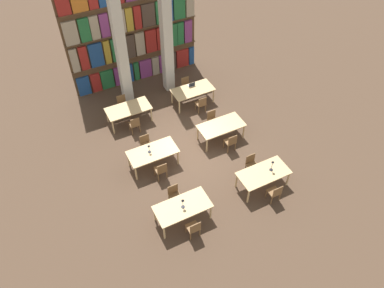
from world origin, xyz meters
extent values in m
plane|color=#4C3828|center=(0.00, 0.00, 0.00)|extent=(40.00, 40.00, 0.00)
cube|color=brown|center=(0.00, 5.77, 2.75)|extent=(6.39, 0.06, 5.50)
cube|color=brown|center=(0.00, 5.77, 0.01)|extent=(6.39, 0.35, 0.03)
cube|color=navy|center=(-2.80, 5.74, 0.53)|extent=(0.59, 0.20, 1.01)
cube|color=maroon|center=(-2.20, 5.74, 0.53)|extent=(0.46, 0.20, 1.01)
cube|color=#236B38|center=(-1.63, 5.74, 0.53)|extent=(0.62, 0.20, 1.01)
cube|color=#84387A|center=(-0.99, 5.74, 0.53)|extent=(0.52, 0.20, 1.01)
cube|color=navy|center=(-0.50, 5.74, 0.53)|extent=(0.40, 0.20, 1.01)
cube|color=#236B38|center=(-0.10, 5.74, 0.53)|extent=(0.25, 0.20, 1.01)
cube|color=#84387A|center=(0.40, 5.74, 0.53)|extent=(0.62, 0.20, 1.01)
cube|color=tan|center=(0.94, 5.74, 0.53)|extent=(0.36, 0.20, 1.01)
cube|color=#84387A|center=(1.47, 5.74, 0.53)|extent=(0.63, 0.20, 1.01)
cube|color=#47382D|center=(1.95, 5.74, 0.53)|extent=(0.27, 0.20, 1.01)
cube|color=maroon|center=(2.48, 5.74, 0.53)|extent=(0.68, 0.20, 1.01)
cube|color=navy|center=(3.01, 5.74, 0.53)|extent=(0.28, 0.20, 1.01)
cube|color=brown|center=(0.00, 5.77, 1.39)|extent=(6.39, 0.35, 0.03)
cube|color=tan|center=(-2.93, 5.74, 2.00)|extent=(0.34, 0.20, 1.18)
cube|color=maroon|center=(-2.50, 5.74, 2.00)|extent=(0.38, 0.20, 1.18)
cube|color=navy|center=(-1.91, 5.74, 2.00)|extent=(0.63, 0.20, 1.18)
cube|color=#B7932D|center=(-1.38, 5.74, 2.00)|extent=(0.29, 0.20, 1.18)
cube|color=#236B38|center=(-0.88, 5.74, 2.00)|extent=(0.58, 0.20, 1.18)
cube|color=#47382D|center=(-0.29, 5.74, 2.00)|extent=(0.53, 0.20, 1.18)
cube|color=tan|center=(0.24, 5.74, 2.00)|extent=(0.44, 0.20, 1.18)
cube|color=maroon|center=(0.81, 5.74, 2.00)|extent=(0.54, 0.20, 1.18)
cube|color=maroon|center=(1.44, 5.74, 2.00)|extent=(0.63, 0.20, 1.18)
cube|color=#236B38|center=(2.01, 5.74, 2.00)|extent=(0.40, 0.20, 1.18)
cube|color=#236B38|center=(2.40, 5.74, 2.00)|extent=(0.33, 0.20, 1.18)
cube|color=#84387A|center=(2.82, 5.74, 2.00)|extent=(0.40, 0.20, 1.18)
cube|color=brown|center=(0.00, 5.77, 2.77)|extent=(6.39, 0.35, 0.03)
cube|color=tan|center=(-2.79, 5.74, 3.33)|extent=(0.61, 0.20, 1.09)
cube|color=#236B38|center=(-2.19, 5.74, 3.33)|extent=(0.47, 0.20, 1.09)
cube|color=tan|center=(-1.74, 5.74, 3.33)|extent=(0.38, 0.20, 1.09)
cube|color=#84387A|center=(-1.29, 5.74, 3.33)|extent=(0.40, 0.20, 1.09)
cube|color=tan|center=(-0.68, 5.74, 3.33)|extent=(0.70, 0.20, 1.09)
cube|color=#B7932D|center=(-0.14, 5.74, 3.33)|extent=(0.32, 0.20, 1.09)
cube|color=maroon|center=(0.27, 5.74, 3.33)|extent=(0.33, 0.20, 1.09)
cube|color=#47382D|center=(0.79, 5.74, 3.33)|extent=(0.63, 0.20, 1.09)
cube|color=#236B38|center=(1.34, 5.74, 3.33)|extent=(0.35, 0.20, 1.09)
cube|color=navy|center=(1.80, 5.74, 3.33)|extent=(0.46, 0.20, 1.09)
cube|color=#236B38|center=(2.37, 5.74, 3.33)|extent=(0.58, 0.20, 1.09)
cube|color=tan|center=(2.94, 5.74, 3.33)|extent=(0.42, 0.20, 1.09)
cube|color=brown|center=(0.00, 5.77, 4.14)|extent=(6.39, 0.35, 0.03)
cube|color=maroon|center=(-2.82, 5.74, 4.65)|extent=(0.55, 0.20, 0.99)
cube|color=orange|center=(-2.15, 5.74, 4.65)|extent=(0.66, 0.20, 0.99)
cube|color=beige|center=(-1.08, 4.36, 3.00)|extent=(0.45, 0.45, 6.00)
cube|color=beige|center=(1.08, 4.36, 3.00)|extent=(0.45, 0.45, 6.00)
cube|color=tan|center=(-1.68, -2.86, 0.76)|extent=(1.95, 0.98, 0.04)
cylinder|color=tan|center=(-2.58, -3.28, 0.37)|extent=(0.07, 0.07, 0.74)
cylinder|color=tan|center=(-0.79, -3.28, 0.37)|extent=(0.07, 0.07, 0.74)
cylinder|color=tan|center=(-2.58, -2.45, 0.37)|extent=(0.07, 0.07, 0.74)
cylinder|color=tan|center=(-0.79, -2.45, 0.37)|extent=(0.07, 0.07, 0.74)
cylinder|color=brown|center=(-1.82, -3.41, 0.21)|extent=(0.04, 0.04, 0.42)
cylinder|color=brown|center=(-1.46, -3.41, 0.21)|extent=(0.04, 0.04, 0.42)
cylinder|color=brown|center=(-1.82, -3.75, 0.21)|extent=(0.04, 0.04, 0.42)
cylinder|color=brown|center=(-1.46, -3.75, 0.21)|extent=(0.04, 0.04, 0.42)
cube|color=brown|center=(-1.64, -3.58, 0.44)|extent=(0.42, 0.40, 0.04)
cube|color=brown|center=(-1.64, -3.76, 0.67)|extent=(0.40, 0.03, 0.42)
cylinder|color=brown|center=(-1.46, -2.32, 0.21)|extent=(0.04, 0.04, 0.42)
cylinder|color=brown|center=(-1.82, -2.32, 0.21)|extent=(0.04, 0.04, 0.42)
cylinder|color=brown|center=(-1.46, -1.98, 0.21)|extent=(0.04, 0.04, 0.42)
cylinder|color=brown|center=(-1.82, -1.98, 0.21)|extent=(0.04, 0.04, 0.42)
cube|color=brown|center=(-1.64, -2.15, 0.44)|extent=(0.42, 0.40, 0.04)
cube|color=brown|center=(-1.64, -1.97, 0.67)|extent=(0.40, 0.03, 0.42)
cylinder|color=#232328|center=(-1.68, -2.89, 0.79)|extent=(0.14, 0.14, 0.01)
cylinder|color=#232328|center=(-1.68, -2.89, 0.97)|extent=(0.02, 0.02, 0.35)
cone|color=#232328|center=(-1.68, -2.89, 1.18)|extent=(0.11, 0.11, 0.07)
cube|color=tan|center=(1.67, -2.89, 0.76)|extent=(1.95, 0.98, 0.04)
cylinder|color=tan|center=(0.78, -3.30, 0.37)|extent=(0.07, 0.07, 0.74)
cylinder|color=tan|center=(2.57, -3.30, 0.37)|extent=(0.07, 0.07, 0.74)
cylinder|color=tan|center=(0.78, -2.48, 0.37)|extent=(0.07, 0.07, 0.74)
cylinder|color=tan|center=(2.57, -2.48, 0.37)|extent=(0.07, 0.07, 0.74)
cylinder|color=brown|center=(1.50, -3.43, 0.21)|extent=(0.04, 0.04, 0.42)
cylinder|color=brown|center=(1.86, -3.43, 0.21)|extent=(0.04, 0.04, 0.42)
cylinder|color=brown|center=(1.50, -3.77, 0.21)|extent=(0.04, 0.04, 0.42)
cylinder|color=brown|center=(1.86, -3.77, 0.21)|extent=(0.04, 0.04, 0.42)
cube|color=brown|center=(1.68, -3.60, 0.44)|extent=(0.42, 0.40, 0.04)
cube|color=brown|center=(1.68, -3.79, 0.67)|extent=(0.40, 0.03, 0.42)
cylinder|color=brown|center=(1.86, -2.35, 0.21)|extent=(0.04, 0.04, 0.42)
cylinder|color=brown|center=(1.50, -2.35, 0.21)|extent=(0.04, 0.04, 0.42)
cylinder|color=brown|center=(1.86, -2.01, 0.21)|extent=(0.04, 0.04, 0.42)
cylinder|color=brown|center=(1.50, -2.01, 0.21)|extent=(0.04, 0.04, 0.42)
cube|color=brown|center=(1.68, -2.18, 0.44)|extent=(0.42, 0.40, 0.04)
cube|color=brown|center=(1.68, -1.99, 0.67)|extent=(0.40, 0.03, 0.42)
cylinder|color=#232328|center=(1.99, -2.90, 0.79)|extent=(0.14, 0.14, 0.01)
cylinder|color=#232328|center=(1.99, -2.90, 1.00)|extent=(0.02, 0.02, 0.41)
cone|color=#232328|center=(1.99, -2.90, 1.24)|extent=(0.11, 0.11, 0.07)
cube|color=tan|center=(-1.60, -0.01, 0.76)|extent=(1.95, 0.98, 0.04)
cylinder|color=tan|center=(-2.50, -0.42, 0.37)|extent=(0.07, 0.07, 0.74)
cylinder|color=tan|center=(-0.70, -0.42, 0.37)|extent=(0.07, 0.07, 0.74)
cylinder|color=tan|center=(-2.50, 0.40, 0.37)|extent=(0.07, 0.07, 0.74)
cylinder|color=tan|center=(-0.70, 0.40, 0.37)|extent=(0.07, 0.07, 0.74)
cylinder|color=brown|center=(-1.77, -0.55, 0.21)|extent=(0.04, 0.04, 0.42)
cylinder|color=brown|center=(-1.41, -0.55, 0.21)|extent=(0.04, 0.04, 0.42)
cylinder|color=brown|center=(-1.77, -0.89, 0.21)|extent=(0.04, 0.04, 0.42)
cylinder|color=brown|center=(-1.41, -0.89, 0.21)|extent=(0.04, 0.04, 0.42)
cube|color=brown|center=(-1.59, -0.72, 0.44)|extent=(0.42, 0.40, 0.04)
cube|color=brown|center=(-1.59, -0.91, 0.67)|extent=(0.40, 0.03, 0.42)
cylinder|color=brown|center=(-1.41, 0.53, 0.21)|extent=(0.04, 0.04, 0.42)
cylinder|color=brown|center=(-1.77, 0.53, 0.21)|extent=(0.04, 0.04, 0.42)
cylinder|color=brown|center=(-1.41, 0.87, 0.21)|extent=(0.04, 0.04, 0.42)
cylinder|color=brown|center=(-1.77, 0.87, 0.21)|extent=(0.04, 0.04, 0.42)
cube|color=brown|center=(-1.59, 0.70, 0.44)|extent=(0.42, 0.40, 0.04)
cube|color=brown|center=(-1.59, 0.89, 0.67)|extent=(0.40, 0.03, 0.42)
cylinder|color=#232328|center=(-1.72, 0.02, 0.79)|extent=(0.14, 0.14, 0.01)
cylinder|color=#232328|center=(-1.72, 0.02, 0.95)|extent=(0.02, 0.02, 0.31)
cone|color=#232328|center=(-1.72, 0.02, 1.13)|extent=(0.11, 0.11, 0.07)
cube|color=tan|center=(1.56, 0.07, 0.76)|extent=(1.95, 0.98, 0.04)
cylinder|color=tan|center=(0.66, -0.34, 0.37)|extent=(0.07, 0.07, 0.74)
cylinder|color=tan|center=(2.46, -0.34, 0.37)|extent=(0.07, 0.07, 0.74)
cylinder|color=tan|center=(0.66, 0.48, 0.37)|extent=(0.07, 0.07, 0.74)
cylinder|color=tan|center=(2.46, 0.48, 0.37)|extent=(0.07, 0.07, 0.74)
cylinder|color=brown|center=(1.41, -0.47, 0.21)|extent=(0.04, 0.04, 0.42)
cylinder|color=brown|center=(1.77, -0.47, 0.21)|extent=(0.04, 0.04, 0.42)
cylinder|color=brown|center=(1.41, -0.81, 0.21)|extent=(0.04, 0.04, 0.42)
cylinder|color=brown|center=(1.77, -0.81, 0.21)|extent=(0.04, 0.04, 0.42)
cube|color=brown|center=(1.59, -0.64, 0.44)|extent=(0.42, 0.40, 0.04)
cube|color=brown|center=(1.59, -0.83, 0.67)|extent=(0.40, 0.03, 0.42)
cylinder|color=brown|center=(1.77, 0.61, 0.21)|extent=(0.04, 0.04, 0.42)
cylinder|color=brown|center=(1.41, 0.61, 0.21)|extent=(0.04, 0.04, 0.42)
cylinder|color=brown|center=(1.77, 0.95, 0.21)|extent=(0.04, 0.04, 0.42)
cylinder|color=brown|center=(1.41, 0.95, 0.21)|extent=(0.04, 0.04, 0.42)
cube|color=brown|center=(1.59, 0.78, 0.44)|extent=(0.42, 0.40, 0.04)
cube|color=brown|center=(1.59, 0.97, 0.67)|extent=(0.40, 0.03, 0.42)
cube|color=tan|center=(-1.55, 2.88, 0.76)|extent=(1.95, 0.98, 0.04)
cylinder|color=tan|center=(-2.44, 2.47, 0.37)|extent=(0.07, 0.07, 0.74)
cylinder|color=tan|center=(-0.65, 2.47, 0.37)|extent=(0.07, 0.07, 0.74)
cylinder|color=tan|center=(-2.44, 3.29, 0.37)|extent=(0.07, 0.07, 0.74)
cylinder|color=tan|center=(-0.65, 3.29, 0.37)|extent=(0.07, 0.07, 0.74)
cylinder|color=brown|center=(-1.76, 2.34, 0.21)|extent=(0.04, 0.04, 0.42)
cylinder|color=brown|center=(-1.40, 2.34, 0.21)|extent=(0.04, 0.04, 0.42)
cylinder|color=brown|center=(-1.76, 2.00, 0.21)|extent=(0.04, 0.04, 0.42)
cylinder|color=brown|center=(-1.40, 2.00, 0.21)|extent=(0.04, 0.04, 0.42)
cube|color=brown|center=(-1.58, 2.17, 0.44)|extent=(0.42, 0.40, 0.04)
cube|color=brown|center=(-1.58, 1.99, 0.67)|extent=(0.40, 0.03, 0.42)
cylinder|color=brown|center=(-1.40, 3.42, 0.21)|extent=(0.04, 0.04, 0.42)
cylinder|color=brown|center=(-1.76, 3.42, 0.21)|extent=(0.04, 0.04, 0.42)
cylinder|color=brown|center=(-1.40, 3.76, 0.21)|extent=(0.04, 0.04, 0.42)
cylinder|color=brown|center=(-1.76, 3.76, 0.21)|extent=(0.04, 0.04, 0.42)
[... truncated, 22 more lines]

